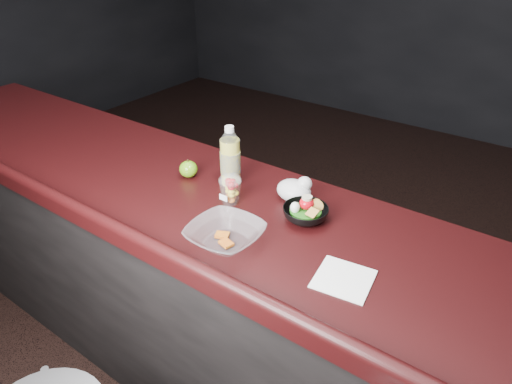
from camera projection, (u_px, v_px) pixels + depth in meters
counter at (227, 303)px, 1.95m from camera, size 4.06×0.71×1.02m
lemonade_bottle at (230, 160)px, 1.77m from camera, size 0.08×0.08×0.24m
fruit_cup at (230, 189)px, 1.66m from camera, size 0.08×0.08×0.12m
green_apple at (188, 169)px, 1.85m from camera, size 0.07×0.07×0.08m
plastic_bag at (295, 190)px, 1.69m from camera, size 0.13×0.11×0.10m
snack_bowl at (305, 212)px, 1.58m from camera, size 0.19×0.19×0.09m
takeout_bowl at (225, 235)px, 1.47m from camera, size 0.24×0.24×0.06m
paper_napkin at (344, 279)px, 1.33m from camera, size 0.18×0.18×0.00m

